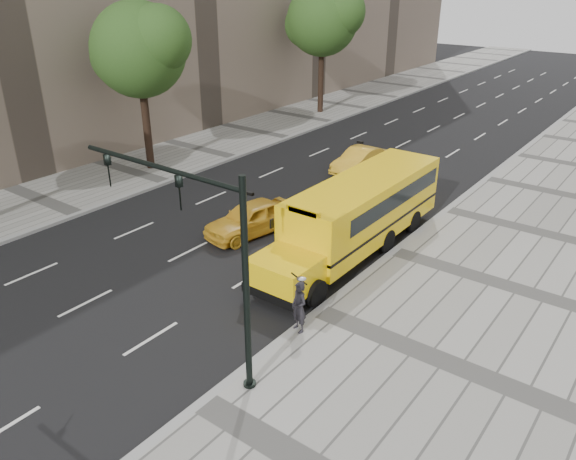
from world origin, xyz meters
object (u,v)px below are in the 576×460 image
Objects in this scene: tree_b at (140,49)px; tree_c at (323,19)px; taxi_far at (359,160)px; pedestrian at (299,307)px; school_bus at (361,209)px; traffic_signal at (205,247)px; taxi_near at (251,218)px.

tree_c is (0.01, 17.84, 0.44)m from tree_b.
tree_c is at bearing 89.98° from tree_b.
tree_c is 15.96m from taxi_far.
pedestrian is (16.55, -8.07, -5.82)m from tree_b.
taxi_far is (9.83, 7.15, -6.18)m from tree_b.
school_bus is 6.56× the size of pedestrian.
tree_b is at bearing 174.48° from school_bus.
school_bus is 9.91m from traffic_signal.
tree_b is 1.47× the size of traffic_signal.
taxi_far is 19.40m from traffic_signal.
tree_b is 0.81× the size of school_bus.
school_bus is 2.64× the size of taxi_near.
traffic_signal reaches higher than pedestrian.
tree_b is at bearing -141.48° from taxi_far.
tree_c is 31.38m from pedestrian.
tree_b is at bearing 174.67° from taxi_near.
tree_b is 19.31m from traffic_signal.
taxi_near reaches higher than taxi_far.
taxi_near is 2.49× the size of pedestrian.
taxi_near is 10.35m from taxi_far.
taxi_far is 0.64× the size of traffic_signal.
traffic_signal is at bearing -35.32° from tree_b.
school_bus is (14.90, -1.44, -5.09)m from tree_b.
traffic_signal is (15.59, -28.89, -3.20)m from tree_c.
traffic_signal is (-0.96, -2.98, 3.06)m from pedestrian.
pedestrian is at bearing -26.54° from taxi_near.
traffic_signal is (15.59, -11.05, -2.76)m from tree_b.
tree_c is at bearing 127.69° from school_bus.
school_bus is (14.90, -19.28, -5.53)m from tree_c.
school_bus is at bearing 32.66° from taxi_near.
tree_c is 2.28× the size of taxi_near.
pedestrian is at bearing -76.03° from school_bus.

